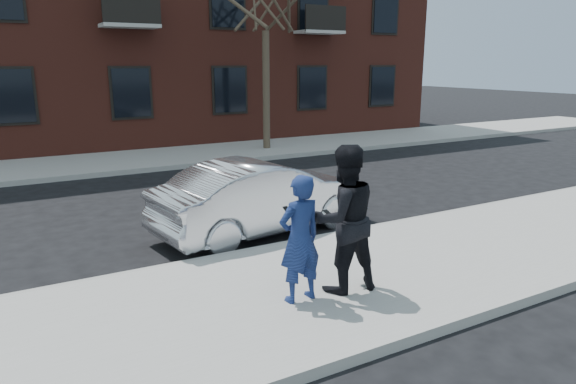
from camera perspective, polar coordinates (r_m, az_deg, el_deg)
ground at (r=7.96m, az=4.67°, el=-9.97°), size 100.00×100.00×0.00m
near_sidewalk at (r=7.74m, az=5.73°, el=-10.11°), size 50.00×3.50×0.15m
near_curb at (r=9.16m, az=-0.74°, el=-6.10°), size 50.00×0.10×0.15m
far_sidewalk at (r=18.01m, az=-15.64°, el=3.51°), size 50.00×3.50×0.15m
far_curb at (r=16.30m, az=-14.11°, el=2.52°), size 50.00×0.10×0.15m
silver_sedan at (r=9.98m, az=-2.80°, el=-0.52°), size 4.54×2.19×1.44m
man_hoodie at (r=6.73m, az=1.32°, el=-5.23°), size 0.66×0.51×1.72m
man_peacoat at (r=7.05m, az=6.19°, el=-3.00°), size 1.06×0.86×2.06m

